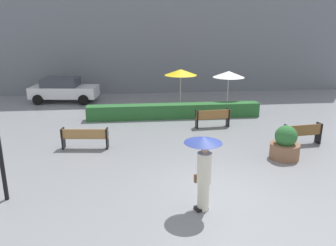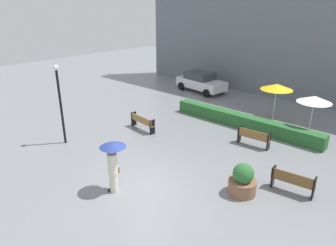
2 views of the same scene
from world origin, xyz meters
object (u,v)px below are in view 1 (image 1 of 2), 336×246
object	(u,v)px
bench_far_left	(85,137)
pedestrian_with_umbrella	(203,163)
bench_back_row	(213,117)
planter_pot	(285,144)
patio_umbrella_yellow	(181,72)
patio_umbrella_white	(229,74)
parked_car	(64,89)
bench_far_right	(303,133)

from	to	relation	value
bench_far_left	pedestrian_with_umbrella	size ratio (longest dim) A/B	0.94
bench_back_row	planter_pot	xyz separation A→B (m)	(1.73, -4.17, 0.02)
bench_far_left	planter_pot	xyz separation A→B (m)	(7.53, -1.85, 0.03)
patio_umbrella_yellow	patio_umbrella_white	size ratio (longest dim) A/B	1.00
bench_far_left	bench_back_row	bearing A→B (deg)	21.80
parked_car	bench_far_left	bearing A→B (deg)	-74.72
patio_umbrella_white	planter_pot	bearing A→B (deg)	-89.41
patio_umbrella_white	parked_car	xyz separation A→B (m)	(-9.90, 3.36, -1.29)
patio_umbrella_white	bench_back_row	bearing A→B (deg)	-116.90
bench_far_left	bench_far_right	distance (m)	8.96
patio_umbrella_yellow	planter_pot	bearing A→B (deg)	-72.69
parked_car	patio_umbrella_white	bearing A→B (deg)	-18.73
bench_far_left	planter_pot	distance (m)	7.76
bench_far_left	patio_umbrella_yellow	xyz separation A→B (m)	(4.86, 6.72, 1.60)
parked_car	bench_far_right	bearing A→B (deg)	-39.68
bench_back_row	pedestrian_with_umbrella	distance (m)	7.68
bench_far_right	bench_far_left	bearing A→B (deg)	176.77
bench_back_row	pedestrian_with_umbrella	size ratio (longest dim) A/B	0.84
planter_pot	bench_far_left	bearing A→B (deg)	166.21
bench_back_row	patio_umbrella_yellow	bearing A→B (deg)	102.03
bench_far_left	pedestrian_with_umbrella	world-z (taller)	pedestrian_with_umbrella
bench_far_right	patio_umbrella_yellow	distance (m)	8.45
patio_umbrella_yellow	parked_car	size ratio (longest dim) A/B	0.52
bench_far_right	parked_car	world-z (taller)	parked_car
pedestrian_with_umbrella	planter_pot	bearing A→B (deg)	39.95
bench_back_row	parked_car	size ratio (longest dim) A/B	0.39
pedestrian_with_umbrella	parked_car	bearing A→B (deg)	113.85
bench_far_left	parked_car	distance (m)	9.27
patio_umbrella_yellow	pedestrian_with_umbrella	bearing A→B (deg)	-95.48
planter_pot	bench_back_row	bearing A→B (deg)	112.58
pedestrian_with_umbrella	patio_umbrella_white	xyz separation A→B (m)	(3.72, 10.61, 0.77)
bench_far_left	patio_umbrella_white	distance (m)	9.45
bench_back_row	patio_umbrella_white	xyz separation A→B (m)	(1.66, 3.27, 1.59)
patio_umbrella_white	pedestrian_with_umbrella	bearing A→B (deg)	-109.32
bench_far_left	parked_car	size ratio (longest dim) A/B	0.44
bench_far_right	patio_umbrella_white	distance (m)	6.47
bench_far_right	patio_umbrella_white	size ratio (longest dim) A/B	0.73
bench_far_right	parked_car	bearing A→B (deg)	140.32
bench_back_row	pedestrian_with_umbrella	xyz separation A→B (m)	(-2.06, -7.35, 0.82)
pedestrian_with_umbrella	planter_pot	xyz separation A→B (m)	(3.80, 3.18, -0.80)
bench_far_right	planter_pot	bearing A→B (deg)	-136.37
bench_far_right	pedestrian_with_umbrella	bearing A→B (deg)	-139.01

